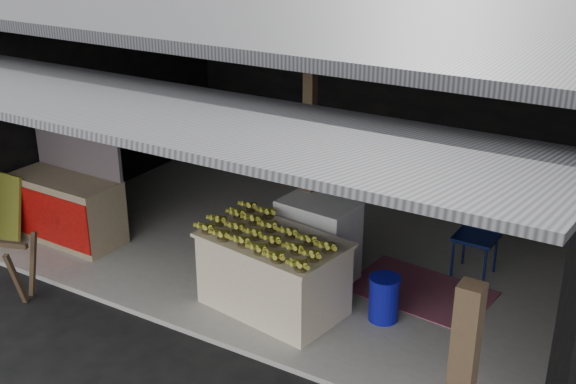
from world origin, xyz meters
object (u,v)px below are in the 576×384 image
Objects in this scene: white_crate at (318,240)px; sawhorse at (0,262)px; banana_table at (273,273)px; neighbor_stall at (67,205)px; water_barrel at (384,300)px; plastic_chair at (480,226)px.

sawhorse is (-2.81, -2.11, -0.09)m from white_crate.
white_crate is (0.07, 0.83, 0.06)m from banana_table.
neighbor_stall is at bearing 87.50° from sawhorse.
water_barrel is at bearing 5.43° from neighbor_stall.
neighbor_stall is 5.09m from plastic_chair.
white_crate is 3.52m from sawhorse.
banana_table is at bearing -128.23° from plastic_chair.
plastic_chair is at bearing 58.58° from banana_table.
plastic_chair reaches higher than banana_table.
water_barrel is at bearing 4.36° from sawhorse.
banana_table is at bearing -159.98° from water_barrel.
white_crate is 1.87m from plastic_chair.
sawhorse is 5.39m from plastic_chair.
plastic_chair is at bearing 17.11° from sawhorse.
plastic_chair reaches higher than white_crate.
plastic_chair is (4.75, 1.83, 0.12)m from neighbor_stall.
neighbor_stall is (-3.22, -0.74, -0.01)m from white_crate.
white_crate is 0.96× the size of plastic_chair.
neighbor_stall is at bearing -175.82° from water_barrel.
banana_table is 1.72× the size of white_crate.
banana_table is 1.06× the size of neighbor_stall.
white_crate is 3.31m from neighbor_stall.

